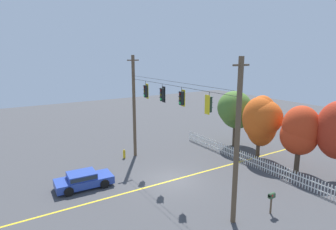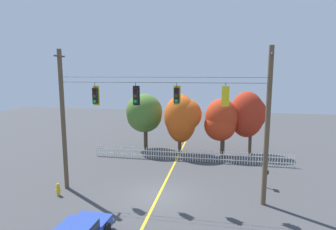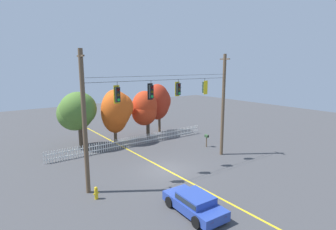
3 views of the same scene
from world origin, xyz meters
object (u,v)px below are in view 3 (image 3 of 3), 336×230
object	(u,v)px
traffic_signal_northbound_secondary	(117,95)
autumn_oak_far_east	(145,109)
autumn_maple_near_fence	(77,111)
autumn_maple_far_west	(158,102)
fire_hydrant	(96,193)
traffic_signal_northbound_primary	(151,92)
traffic_signal_westbound_side	(205,87)
roadside_mailbox	(207,137)
parked_car	(195,203)
traffic_signal_eastbound_side	(178,89)
autumn_maple_mid	(116,110)

from	to	relation	value
traffic_signal_northbound_secondary	autumn_oak_far_east	xyz separation A→B (m)	(7.93, 9.56, -3.02)
autumn_maple_near_fence	autumn_maple_far_west	world-z (taller)	autumn_maple_far_west
autumn_oak_far_east	fire_hydrant	xyz separation A→B (m)	(-10.18, -10.73, -2.92)
traffic_signal_northbound_primary	traffic_signal_westbound_side	world-z (taller)	same
traffic_signal_westbound_side	roadside_mailbox	xyz separation A→B (m)	(2.95, 2.55, -5.37)
traffic_signal_northbound_primary	parked_car	distance (m)	8.39
roadside_mailbox	traffic_signal_westbound_side	bearing A→B (deg)	-139.20
autumn_maple_near_fence	fire_hydrant	xyz separation A→B (m)	(-2.61, -11.30, -3.35)
traffic_signal_northbound_primary	autumn_maple_near_fence	bearing A→B (deg)	102.83
autumn_maple_far_west	fire_hydrant	xyz separation A→B (m)	(-12.74, -11.72, -3.50)
fire_hydrant	roadside_mailbox	xyz separation A→B (m)	(13.27, 3.70, 0.67)
traffic_signal_westbound_side	traffic_signal_northbound_primary	bearing A→B (deg)	179.80
traffic_signal_eastbound_side	autumn_maple_mid	size ratio (longest dim) A/B	0.23
traffic_signal_northbound_secondary	parked_car	xyz separation A→B (m)	(1.64, -6.00, -5.74)
traffic_signal_northbound_secondary	traffic_signal_eastbound_side	xyz separation A→B (m)	(5.21, -0.00, 0.10)
traffic_signal_northbound_primary	traffic_signal_eastbound_side	xyz separation A→B (m)	(2.54, -0.00, 0.06)
traffic_signal_northbound_primary	roadside_mailbox	distance (m)	10.22
traffic_signal_eastbound_side	fire_hydrant	size ratio (longest dim) A/B	1.63
autumn_maple_far_west	autumn_maple_near_fence	bearing A→B (deg)	-177.63
traffic_signal_westbound_side	autumn_oak_far_east	xyz separation A→B (m)	(-0.14, 9.58, -3.12)
parked_car	autumn_maple_near_fence	bearing A→B (deg)	94.55
fire_hydrant	autumn_maple_near_fence	bearing A→B (deg)	76.98
autumn_maple_mid	traffic_signal_northbound_secondary	bearing A→B (deg)	-114.68
traffic_signal_eastbound_side	traffic_signal_westbound_side	distance (m)	2.86
traffic_signal_eastbound_side	autumn_oak_far_east	distance (m)	10.42
traffic_signal_eastbound_side	fire_hydrant	distance (m)	9.67
traffic_signal_eastbound_side	roadside_mailbox	size ratio (longest dim) A/B	1.01
autumn_maple_near_fence	autumn_maple_mid	size ratio (longest dim) A/B	0.99
fire_hydrant	traffic_signal_northbound_secondary	bearing A→B (deg)	27.37
traffic_signal_northbound_primary	autumn_maple_far_west	size ratio (longest dim) A/B	0.23
traffic_signal_eastbound_side	autumn_oak_far_east	xyz separation A→B (m)	(2.72, 9.57, -3.12)
traffic_signal_northbound_secondary	fire_hydrant	world-z (taller)	traffic_signal_northbound_secondary
traffic_signal_eastbound_side	roadside_mailbox	world-z (taller)	traffic_signal_eastbound_side
traffic_signal_northbound_secondary	fire_hydrant	size ratio (longest dim) A/B	1.81
traffic_signal_northbound_primary	traffic_signal_eastbound_side	size ratio (longest dim) A/B	1.06
traffic_signal_eastbound_side	autumn_maple_near_fence	xyz separation A→B (m)	(-4.85, 10.13, -2.69)
autumn_oak_far_east	roadside_mailbox	xyz separation A→B (m)	(3.09, -7.03, -2.24)
traffic_signal_northbound_primary	roadside_mailbox	xyz separation A→B (m)	(8.35, 2.53, -5.31)
autumn_maple_near_fence	parked_car	distance (m)	16.48
traffic_signal_westbound_side	autumn_maple_far_west	world-z (taller)	traffic_signal_westbound_side
autumn_maple_near_fence	fire_hydrant	size ratio (longest dim) A/B	7.03
traffic_signal_northbound_primary	autumn_oak_far_east	bearing A→B (deg)	61.17
traffic_signal_westbound_side	roadside_mailbox	bearing A→B (deg)	40.80
traffic_signal_westbound_side	autumn_oak_far_east	world-z (taller)	traffic_signal_westbound_side
traffic_signal_westbound_side	autumn_maple_far_west	size ratio (longest dim) A/B	0.22
autumn_maple_mid	autumn_maple_far_west	xyz separation A→B (m)	(6.19, 1.20, 0.25)
traffic_signal_northbound_primary	roadside_mailbox	bearing A→B (deg)	16.85
autumn_maple_mid	roadside_mailbox	distance (m)	9.92
traffic_signal_eastbound_side	roadside_mailbox	xyz separation A→B (m)	(5.81, 2.53, -5.36)
traffic_signal_northbound_primary	autumn_maple_far_west	world-z (taller)	traffic_signal_northbound_primary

